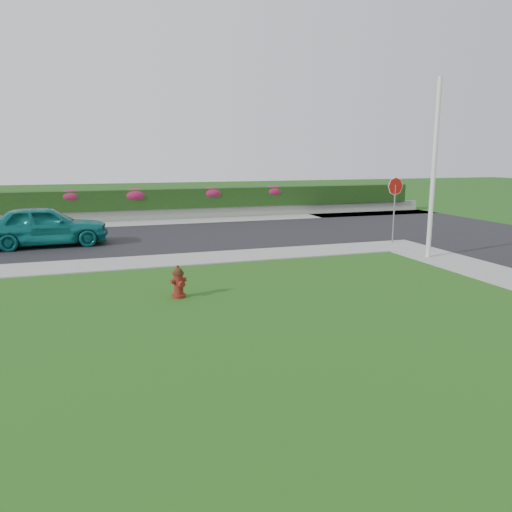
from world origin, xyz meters
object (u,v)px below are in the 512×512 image
object	(u,v)px
fire_hydrant	(179,282)
stop_sign	(395,194)
utility_pole	(434,170)
sedan_teal	(45,226)

from	to	relation	value
fire_hydrant	stop_sign	size ratio (longest dim) A/B	0.31
utility_pole	stop_sign	distance (m)	3.19
utility_pole	fire_hydrant	bearing A→B (deg)	-166.58
fire_hydrant	stop_sign	xyz separation A→B (m)	(9.71, 5.17, 1.63)
sedan_teal	utility_pole	size ratio (longest dim) A/B	0.77
fire_hydrant	sedan_teal	bearing A→B (deg)	92.84
utility_pole	stop_sign	world-z (taller)	utility_pole
fire_hydrant	sedan_teal	size ratio (longest dim) A/B	0.18
sedan_teal	fire_hydrant	bearing A→B (deg)	-160.13
fire_hydrant	sedan_teal	xyz separation A→B (m)	(-3.75, 8.78, 0.45)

